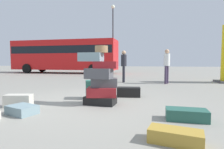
% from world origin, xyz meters
% --- Properties ---
extents(ground_plane, '(80.00, 80.00, 0.00)m').
position_xyz_m(ground_plane, '(0.00, 0.00, 0.00)').
color(ground_plane, gray).
extents(suitcase_tower, '(1.01, 0.65, 1.50)m').
position_xyz_m(suitcase_tower, '(0.40, 0.01, 0.63)').
color(suitcase_tower, black).
rests_on(suitcase_tower, ground).
extents(suitcase_slate_right_side, '(0.69, 0.59, 0.18)m').
position_xyz_m(suitcase_slate_right_side, '(-0.98, -1.17, 0.09)').
color(suitcase_slate_right_side, gray).
rests_on(suitcase_slate_right_side, ground).
extents(suitcase_cream_upright_blue, '(0.67, 0.41, 0.30)m').
position_xyz_m(suitcase_cream_upright_blue, '(-1.49, -0.65, 0.15)').
color(suitcase_cream_upright_blue, beige).
rests_on(suitcase_cream_upright_blue, ground).
extents(suitcase_black_white_trunk, '(0.75, 0.44, 0.30)m').
position_xyz_m(suitcase_black_white_trunk, '(1.00, 1.19, 0.15)').
color(suitcase_black_white_trunk, black).
rests_on(suitcase_black_white_trunk, ground).
extents(suitcase_tan_left_side, '(0.75, 0.47, 0.19)m').
position_xyz_m(suitcase_tan_left_side, '(1.98, -1.97, 0.10)').
color(suitcase_tan_left_side, '#B28C33').
rests_on(suitcase_tan_left_side, ground).
extents(suitcase_teal_behind_tower, '(0.76, 0.39, 0.21)m').
position_xyz_m(suitcase_teal_behind_tower, '(2.32, -0.91, 0.11)').
color(suitcase_teal_behind_tower, '#26594C').
rests_on(suitcase_teal_behind_tower, ground).
extents(suitcase_teal_foreground_far, '(0.34, 0.48, 0.54)m').
position_xyz_m(suitcase_teal_foreground_far, '(-0.12, 0.65, 0.27)').
color(suitcase_teal_foreground_far, '#26594C').
rests_on(suitcase_teal_foreground_far, ground).
extents(person_bearded_onlooker, '(0.30, 0.32, 1.72)m').
position_xyz_m(person_bearded_onlooker, '(2.49, 4.95, 1.03)').
color(person_bearded_onlooker, '#3F334C').
rests_on(person_bearded_onlooker, ground).
extents(person_tourist_with_camera, '(0.30, 0.34, 1.70)m').
position_xyz_m(person_tourist_with_camera, '(0.29, 5.19, 1.02)').
color(person_tourist_with_camera, black).
rests_on(person_tourist_with_camera, ground).
extents(parked_bus, '(10.35, 2.87, 3.15)m').
position_xyz_m(parked_bus, '(-6.54, 12.25, 1.83)').
color(parked_bus, red).
rests_on(parked_bus, ground).
extents(lamp_post, '(0.36, 0.36, 6.55)m').
position_xyz_m(lamp_post, '(-1.84, 13.02, 4.23)').
color(lamp_post, '#333338').
rests_on(lamp_post, ground).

